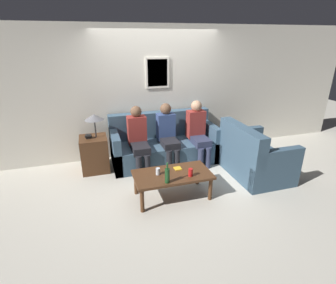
% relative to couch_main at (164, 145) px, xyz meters
% --- Properties ---
extents(ground_plane, '(16.00, 16.00, 0.00)m').
position_rel_couch_main_xyz_m(ground_plane, '(0.00, -0.54, -0.32)').
color(ground_plane, beige).
extents(wall_back, '(9.00, 0.08, 2.60)m').
position_rel_couch_main_xyz_m(wall_back, '(0.00, 0.46, 0.98)').
color(wall_back, silver).
rests_on(wall_back, ground_plane).
extents(couch_main, '(2.07, 0.89, 0.95)m').
position_rel_couch_main_xyz_m(couch_main, '(0.00, 0.00, 0.00)').
color(couch_main, '#385166').
rests_on(couch_main, ground_plane).
extents(couch_side, '(0.89, 1.22, 0.95)m').
position_rel_couch_main_xyz_m(couch_side, '(1.37, -1.07, 0.00)').
color(couch_side, '#385166').
rests_on(couch_side, ground_plane).
extents(coffee_table, '(1.19, 0.62, 0.41)m').
position_rel_couch_main_xyz_m(coffee_table, '(-0.24, -1.33, 0.04)').
color(coffee_table, '#4C2D19').
rests_on(coffee_table, ground_plane).
extents(side_table_with_lamp, '(0.49, 0.49, 1.09)m').
position_rel_couch_main_xyz_m(side_table_with_lamp, '(-1.35, -0.05, 0.06)').
color(side_table_with_lamp, '#4C2D19').
rests_on(side_table_with_lamp, ground_plane).
extents(wine_bottle, '(0.07, 0.07, 0.31)m').
position_rel_couch_main_xyz_m(wine_bottle, '(-0.39, -1.56, 0.21)').
color(wine_bottle, '#19421E').
rests_on(wine_bottle, coffee_table).
extents(drinking_glass, '(0.07, 0.07, 0.11)m').
position_rel_couch_main_xyz_m(drinking_glass, '(-0.46, -1.29, 0.14)').
color(drinking_glass, silver).
rests_on(drinking_glass, coffee_table).
extents(book_stack, '(0.11, 0.12, 0.02)m').
position_rel_couch_main_xyz_m(book_stack, '(-0.12, -1.21, 0.10)').
color(book_stack, gold).
rests_on(book_stack, coffee_table).
extents(soda_can, '(0.07, 0.07, 0.12)m').
position_rel_couch_main_xyz_m(soda_can, '(-0.01, -1.48, 0.15)').
color(soda_can, red).
rests_on(soda_can, coffee_table).
extents(person_left, '(0.34, 0.65, 1.20)m').
position_rel_couch_main_xyz_m(person_left, '(-0.55, -0.22, 0.32)').
color(person_left, black).
rests_on(person_left, ground_plane).
extents(person_middle, '(0.34, 0.65, 1.19)m').
position_rel_couch_main_xyz_m(person_middle, '(0.04, -0.15, 0.32)').
color(person_middle, black).
rests_on(person_middle, ground_plane).
extents(person_right, '(0.34, 0.65, 1.22)m').
position_rel_couch_main_xyz_m(person_right, '(0.64, -0.22, 0.33)').
color(person_right, '#2D334C').
rests_on(person_right, ground_plane).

